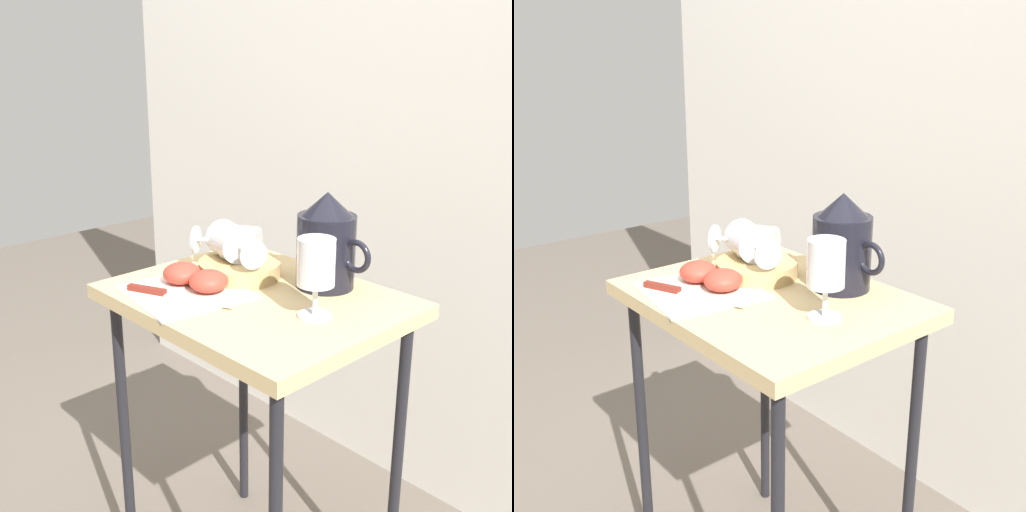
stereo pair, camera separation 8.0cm
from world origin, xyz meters
The scene contains 11 objects.
curtain_drape centered at (0.00, 0.58, 1.00)m, with size 2.40×0.03×2.00m, color silver.
table centered at (0.00, 0.00, 0.65)m, with size 0.56×0.44×0.73m.
linen_napkin centered at (-0.10, -0.10, 0.73)m, with size 0.22×0.22×0.00m, color silver.
basket_tray centered at (-0.10, 0.04, 0.74)m, with size 0.18×0.18×0.04m, color tan.
pitcher centered at (0.07, 0.13, 0.81)m, with size 0.17×0.12×0.20m.
wine_glass_upright centered at (0.16, 0.00, 0.82)m, with size 0.07×0.07×0.15m.
wine_glass_tipped_near centered at (-0.11, 0.05, 0.80)m, with size 0.16×0.13×0.07m.
wine_glass_tipped_far centered at (-0.12, 0.04, 0.80)m, with size 0.17×0.11×0.08m.
apple_half_left centered at (-0.14, -0.08, 0.75)m, with size 0.08×0.08×0.04m, color #CC3D2D.
apple_half_right centered at (-0.07, -0.07, 0.75)m, with size 0.08×0.08×0.04m, color #CC3D2D.
knife centered at (-0.11, -0.15, 0.74)m, with size 0.22×0.11×0.01m.
Camera 2 is at (0.93, -0.76, 1.20)m, focal length 44.99 mm.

